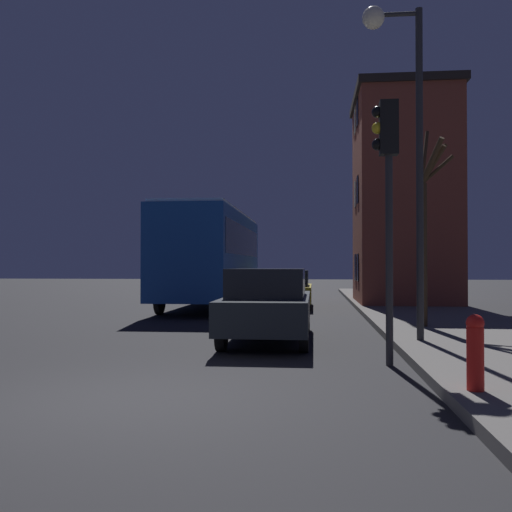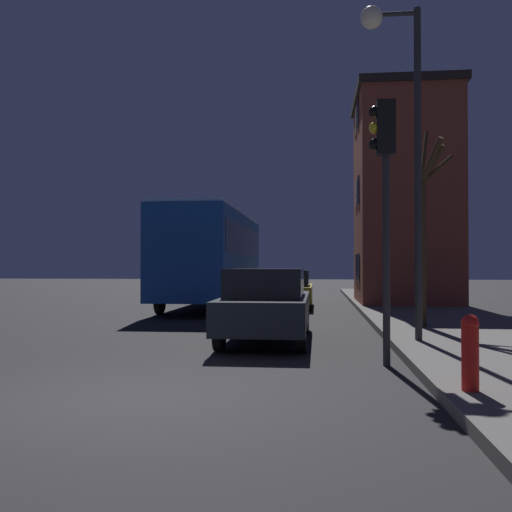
# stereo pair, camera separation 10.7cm
# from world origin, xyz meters

# --- Properties ---
(ground_plane) EXTENTS (120.00, 120.00, 0.00)m
(ground_plane) POSITION_xyz_m (0.00, 0.00, 0.00)
(ground_plane) COLOR black
(brick_building) EXTENTS (3.99, 5.27, 8.50)m
(brick_building) POSITION_xyz_m (6.01, 16.89, 4.43)
(brick_building) COLOR brown
(brick_building) RESTS_ON sidewalk
(streetlamp) EXTENTS (1.20, 0.45, 6.72)m
(streetlamp) POSITION_xyz_m (4.11, 4.89, 4.86)
(streetlamp) COLOR #28282B
(streetlamp) RESTS_ON sidewalk
(traffic_light) EXTENTS (0.43, 0.24, 4.37)m
(traffic_light) POSITION_xyz_m (3.59, 2.82, 3.13)
(traffic_light) COLOR #28282B
(traffic_light) RESTS_ON ground
(bare_tree) EXTENTS (0.89, 1.55, 4.96)m
(bare_tree) POSITION_xyz_m (5.06, 7.50, 2.44)
(bare_tree) COLOR #382819
(bare_tree) RESTS_ON sidewalk
(bus) EXTENTS (2.55, 10.40, 3.70)m
(bus) POSITION_xyz_m (-1.57, 15.26, 2.20)
(bus) COLOR #194793
(bus) RESTS_ON ground
(car_near_lane) EXTENTS (1.76, 4.79, 1.57)m
(car_near_lane) POSITION_xyz_m (1.40, 5.59, 0.82)
(car_near_lane) COLOR black
(car_near_lane) RESTS_ON ground
(car_mid_lane) EXTENTS (1.90, 4.58, 1.46)m
(car_mid_lane) POSITION_xyz_m (1.33, 15.32, 0.75)
(car_mid_lane) COLOR olive
(car_mid_lane) RESTS_ON ground
(fire_hydrant) EXTENTS (0.21, 0.21, 0.91)m
(fire_hydrant) POSITION_xyz_m (4.29, 0.28, 0.64)
(fire_hydrant) COLOR red
(fire_hydrant) RESTS_ON sidewalk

